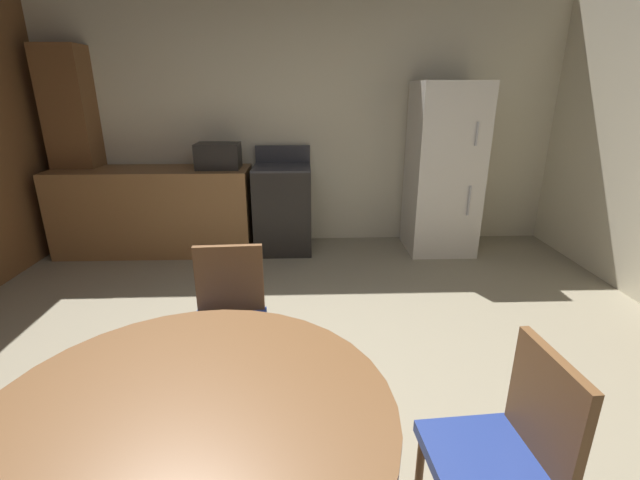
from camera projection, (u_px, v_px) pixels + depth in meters
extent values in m
plane|color=gray|center=(309.00, 416.00, 2.36)|extent=(14.00, 14.00, 0.00)
cube|color=beige|center=(304.00, 121.00, 4.76)|extent=(5.84, 0.12, 2.70)
cube|color=olive|center=(155.00, 211.00, 4.63)|extent=(2.03, 0.60, 0.90)
cube|color=brown|center=(78.00, 152.00, 4.57)|extent=(0.44, 0.36, 2.10)
cube|color=black|center=(283.00, 210.00, 4.67)|extent=(0.60, 0.60, 0.90)
cube|color=#38383D|center=(282.00, 167.00, 4.52)|extent=(0.60, 0.60, 0.02)
cube|color=#38383D|center=(283.00, 154.00, 4.75)|extent=(0.60, 0.04, 0.18)
cube|color=silver|center=(443.00, 170.00, 4.54)|extent=(0.68, 0.66, 1.76)
cylinder|color=#B2B2B7|center=(477.00, 134.00, 4.10)|extent=(0.02, 0.02, 0.22)
cylinder|color=#B2B2B7|center=(469.00, 201.00, 4.31)|extent=(0.02, 0.02, 0.30)
cube|color=black|center=(218.00, 156.00, 4.46)|extent=(0.44, 0.32, 0.26)
cylinder|color=brown|center=(187.00, 417.00, 1.31)|extent=(1.29, 1.29, 0.04)
cylinder|color=brown|center=(419.00, 477.00, 1.73)|extent=(0.03, 0.03, 0.43)
cylinder|color=brown|center=(500.00, 469.00, 1.77)|extent=(0.03, 0.03, 0.43)
cube|color=navy|center=(487.00, 462.00, 1.51)|extent=(0.43, 0.43, 0.05)
cube|color=brown|center=(546.00, 409.00, 1.46)|extent=(0.06, 0.38, 0.42)
cylinder|color=brown|center=(261.00, 384.00, 2.28)|extent=(0.03, 0.03, 0.43)
cylinder|color=brown|center=(195.00, 388.00, 2.25)|extent=(0.03, 0.03, 0.43)
cylinder|color=brown|center=(263.00, 348.00, 2.59)|extent=(0.03, 0.03, 0.43)
cylinder|color=brown|center=(206.00, 351.00, 2.57)|extent=(0.03, 0.03, 0.43)
cube|color=navy|center=(229.00, 330.00, 2.34)|extent=(0.42, 0.42, 0.05)
cube|color=brown|center=(230.00, 281.00, 2.44)|extent=(0.38, 0.06, 0.42)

